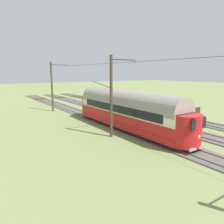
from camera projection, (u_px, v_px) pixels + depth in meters
name	position (u px, v px, depth m)	size (l,w,h in m)	color
ground_plane	(146.00, 121.00, 27.84)	(220.00, 220.00, 0.00)	olive
track_streetcar_siding	(169.00, 116.00, 30.69)	(2.80, 80.00, 0.18)	#56514C
track_adjacent_siding	(144.00, 120.00, 28.09)	(2.80, 80.00, 0.18)	#56514C
track_third_siding	(115.00, 125.00, 25.49)	(2.80, 80.00, 0.18)	#56514C
vintage_streetcar	(126.00, 109.00, 23.39)	(2.65, 18.16, 4.93)	red
flatcar_adjacent	(156.00, 108.00, 32.72)	(2.80, 13.77, 1.60)	brown
catenary_pole_foreground	(52.00, 86.00, 34.27)	(3.07, 0.28, 7.81)	#423323
catenary_pole_mid_near	(112.00, 95.00, 20.39)	(3.07, 0.28, 7.81)	#423323
overhead_wire_run	(205.00, 57.00, 15.04)	(2.86, 55.08, 0.18)	black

